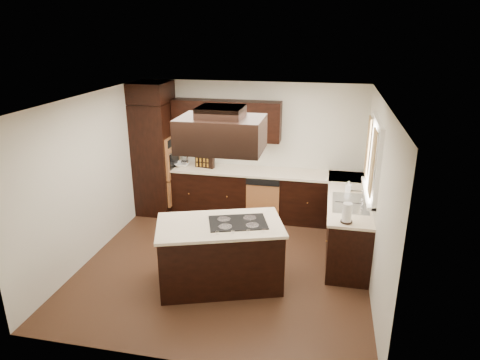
# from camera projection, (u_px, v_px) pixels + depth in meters

# --- Properties ---
(floor) EXTENTS (4.20, 4.20, 0.02)m
(floor) POSITION_uv_depth(u_px,v_px,m) (226.00, 263.00, 6.56)
(floor) COLOR brown
(floor) RESTS_ON ground
(ceiling) EXTENTS (4.20, 4.20, 0.02)m
(ceiling) POSITION_uv_depth(u_px,v_px,m) (224.00, 99.00, 5.71)
(ceiling) COLOR white
(ceiling) RESTS_ON ground
(wall_back) EXTENTS (4.20, 0.02, 2.50)m
(wall_back) POSITION_uv_depth(u_px,v_px,m) (251.00, 148.00, 8.08)
(wall_back) COLOR beige
(wall_back) RESTS_ON ground
(wall_front) EXTENTS (4.20, 0.02, 2.50)m
(wall_front) POSITION_uv_depth(u_px,v_px,m) (174.00, 261.00, 4.19)
(wall_front) COLOR beige
(wall_front) RESTS_ON ground
(wall_left) EXTENTS (0.02, 4.20, 2.50)m
(wall_left) POSITION_uv_depth(u_px,v_px,m) (91.00, 177.00, 6.54)
(wall_left) COLOR beige
(wall_left) RESTS_ON ground
(wall_right) EXTENTS (0.02, 4.20, 2.50)m
(wall_right) POSITION_uv_depth(u_px,v_px,m) (377.00, 198.00, 5.73)
(wall_right) COLOR beige
(wall_right) RESTS_ON ground
(oven_column) EXTENTS (0.65, 0.75, 2.12)m
(oven_column) POSITION_uv_depth(u_px,v_px,m) (155.00, 159.00, 8.11)
(oven_column) COLOR black
(oven_column) RESTS_ON floor
(wall_oven_face) EXTENTS (0.05, 0.62, 0.78)m
(wall_oven_face) POSITION_uv_depth(u_px,v_px,m) (173.00, 157.00, 8.03)
(wall_oven_face) COLOR #B46F3C
(wall_oven_face) RESTS_ON oven_column
(base_cabinets_back) EXTENTS (2.93, 0.60, 0.88)m
(base_cabinets_back) POSITION_uv_depth(u_px,v_px,m) (250.00, 194.00, 8.06)
(base_cabinets_back) COLOR black
(base_cabinets_back) RESTS_ON floor
(base_cabinets_right) EXTENTS (0.60, 2.40, 0.88)m
(base_cabinets_right) POSITION_uv_depth(u_px,v_px,m) (347.00, 222.00, 6.89)
(base_cabinets_right) COLOR black
(base_cabinets_right) RESTS_ON floor
(countertop_back) EXTENTS (2.93, 0.63, 0.04)m
(countertop_back) POSITION_uv_depth(u_px,v_px,m) (250.00, 171.00, 7.89)
(countertop_back) COLOR #F7E5C5
(countertop_back) RESTS_ON base_cabinets_back
(countertop_right) EXTENTS (0.63, 2.40, 0.04)m
(countertop_right) POSITION_uv_depth(u_px,v_px,m) (348.00, 196.00, 6.74)
(countertop_right) COLOR #F7E5C5
(countertop_right) RESTS_ON base_cabinets_right
(upper_cabinets) EXTENTS (2.00, 0.34, 0.72)m
(upper_cabinets) POSITION_uv_depth(u_px,v_px,m) (226.00, 120.00, 7.81)
(upper_cabinets) COLOR black
(upper_cabinets) RESTS_ON wall_back
(dishwasher_front) EXTENTS (0.60, 0.05, 0.72)m
(dishwasher_front) POSITION_uv_depth(u_px,v_px,m) (262.00, 204.00, 7.75)
(dishwasher_front) COLOR #B46F3C
(dishwasher_front) RESTS_ON floor
(window_frame) EXTENTS (0.06, 1.32, 1.12)m
(window_frame) POSITION_uv_depth(u_px,v_px,m) (374.00, 158.00, 6.11)
(window_frame) COLOR white
(window_frame) RESTS_ON wall_right
(window_pane) EXTENTS (0.00, 1.20, 1.00)m
(window_pane) POSITION_uv_depth(u_px,v_px,m) (376.00, 158.00, 6.11)
(window_pane) COLOR white
(window_pane) RESTS_ON wall_right
(curtain_left) EXTENTS (0.02, 0.34, 0.90)m
(curtain_left) POSITION_uv_depth(u_px,v_px,m) (372.00, 163.00, 5.72)
(curtain_left) COLOR beige
(curtain_left) RESTS_ON wall_right
(curtain_right) EXTENTS (0.02, 0.34, 0.90)m
(curtain_right) POSITION_uv_depth(u_px,v_px,m) (368.00, 147.00, 6.49)
(curtain_right) COLOR beige
(curtain_right) RESTS_ON wall_right
(sink_rim) EXTENTS (0.52, 0.84, 0.01)m
(sink_rim) POSITION_uv_depth(u_px,v_px,m) (350.00, 203.00, 6.41)
(sink_rim) COLOR silver
(sink_rim) RESTS_ON countertop_right
(island) EXTENTS (1.82, 1.36, 0.88)m
(island) POSITION_uv_depth(u_px,v_px,m) (220.00, 255.00, 5.90)
(island) COLOR black
(island) RESTS_ON floor
(island_top) EXTENTS (1.90, 1.43, 0.04)m
(island_top) POSITION_uv_depth(u_px,v_px,m) (220.00, 225.00, 5.74)
(island_top) COLOR #F7E5C5
(island_top) RESTS_ON island
(cooktop) EXTENTS (0.89, 0.73, 0.01)m
(cooktop) POSITION_uv_depth(u_px,v_px,m) (238.00, 222.00, 5.76)
(cooktop) COLOR black
(cooktop) RESTS_ON island_top
(range_hood) EXTENTS (1.05, 0.72, 0.42)m
(range_hood) POSITION_uv_depth(u_px,v_px,m) (221.00, 134.00, 5.30)
(range_hood) COLOR black
(range_hood) RESTS_ON ceiling
(hood_duct) EXTENTS (0.55, 0.50, 0.13)m
(hood_duct) POSITION_uv_depth(u_px,v_px,m) (221.00, 112.00, 5.21)
(hood_duct) COLOR black
(hood_duct) RESTS_ON ceiling
(blender_base) EXTENTS (0.15, 0.15, 0.10)m
(blender_base) POSITION_uv_depth(u_px,v_px,m) (185.00, 163.00, 8.12)
(blender_base) COLOR silver
(blender_base) RESTS_ON countertop_back
(blender_pitcher) EXTENTS (0.13, 0.13, 0.26)m
(blender_pitcher) POSITION_uv_depth(u_px,v_px,m) (185.00, 154.00, 8.06)
(blender_pitcher) COLOR silver
(blender_pitcher) RESTS_ON blender_base
(spice_rack) EXTENTS (0.38, 0.16, 0.31)m
(spice_rack) POSITION_uv_depth(u_px,v_px,m) (205.00, 160.00, 8.01)
(spice_rack) COLOR black
(spice_rack) RESTS_ON countertop_back
(mixing_bowl) EXTENTS (0.35, 0.35, 0.07)m
(mixing_bowl) POSITION_uv_depth(u_px,v_px,m) (182.00, 164.00, 8.11)
(mixing_bowl) COLOR white
(mixing_bowl) RESTS_ON countertop_back
(soap_bottle) EXTENTS (0.11, 0.11, 0.18)m
(soap_bottle) POSITION_uv_depth(u_px,v_px,m) (349.00, 186.00, 6.83)
(soap_bottle) COLOR white
(soap_bottle) RESTS_ON countertop_right
(paper_towel) EXTENTS (0.15, 0.15, 0.28)m
(paper_towel) POSITION_uv_depth(u_px,v_px,m) (347.00, 213.00, 5.73)
(paper_towel) COLOR white
(paper_towel) RESTS_ON countertop_right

